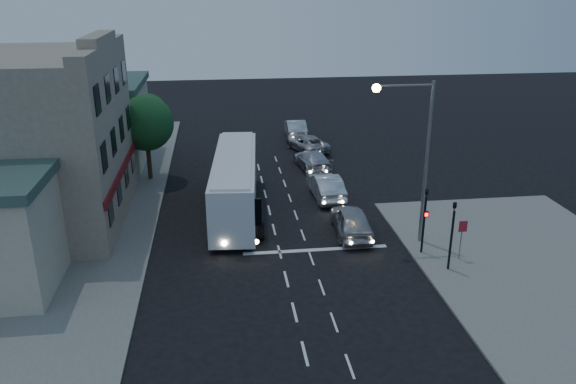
{
  "coord_description": "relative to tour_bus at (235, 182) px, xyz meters",
  "views": [
    {
      "loc": [
        -3.0,
        -25.37,
        13.91
      ],
      "look_at": [
        0.89,
        5.39,
        2.2
      ],
      "focal_mm": 35.0,
      "sensor_mm": 36.0,
      "label": 1
    }
  ],
  "objects": [
    {
      "name": "tour_bus",
      "position": [
        0.0,
        0.0,
        0.0
      ],
      "size": [
        3.45,
        12.36,
        3.75
      ],
      "rotation": [
        0.0,
        0.0,
        -0.08
      ],
      "color": "white",
      "rests_on": "ground"
    },
    {
      "name": "traffic_signal_main",
      "position": [
        9.73,
        -7.19,
        0.4
      ],
      "size": [
        0.25,
        0.35,
        4.1
      ],
      "color": "black",
      "rests_on": "sidewalk_near"
    },
    {
      "name": "streetlight",
      "position": [
        9.47,
        -5.76,
        3.71
      ],
      "size": [
        3.32,
        0.44,
        9.0
      ],
      "color": "slate",
      "rests_on": "sidewalk_near"
    },
    {
      "name": "sidewalk_near",
      "position": [
        15.13,
        -11.96,
        -1.97
      ],
      "size": [
        12.0,
        24.0,
        0.12
      ],
      "primitive_type": "cube",
      "color": "slate",
      "rests_on": "ground"
    },
    {
      "name": "ground",
      "position": [
        2.13,
        -7.96,
        -2.03
      ],
      "size": [
        120.0,
        120.0,
        0.0
      ],
      "primitive_type": "plane",
      "color": "black"
    },
    {
      "name": "sidewalk_far",
      "position": [
        -10.87,
        0.04,
        -1.97
      ],
      "size": [
        12.0,
        50.0,
        0.12
      ],
      "primitive_type": "cube",
      "color": "slate",
      "rests_on": "ground"
    },
    {
      "name": "main_building",
      "position": [
        -11.83,
        0.04,
        3.13
      ],
      "size": [
        10.12,
        12.0,
        11.0
      ],
      "color": "#81705D",
      "rests_on": "sidewalk_far"
    },
    {
      "name": "car_extra",
      "position": [
        6.32,
        17.78,
        -1.19
      ],
      "size": [
        1.95,
        5.14,
        1.67
      ],
      "primitive_type": "imported",
      "rotation": [
        0.0,
        0.0,
        3.11
      ],
      "color": "silver",
      "rests_on": "ground"
    },
    {
      "name": "traffic_signal_side",
      "position": [
        10.43,
        -9.16,
        0.4
      ],
      "size": [
        0.18,
        0.15,
        4.1
      ],
      "color": "black",
      "rests_on": "sidewalk_near"
    },
    {
      "name": "car_sedan_a",
      "position": [
        6.18,
        1.84,
        -1.2
      ],
      "size": [
        1.93,
        5.05,
        1.64
      ],
      "primitive_type": "imported",
      "rotation": [
        0.0,
        0.0,
        3.18
      ],
      "color": "silver",
      "rests_on": "ground"
    },
    {
      "name": "car_suv",
      "position": [
        6.54,
        -4.16,
        -1.19
      ],
      "size": [
        2.2,
        4.98,
        1.67
      ],
      "primitive_type": "imported",
      "rotation": [
        0.0,
        0.0,
        3.09
      ],
      "color": "#ACACAE",
      "rests_on": "ground"
    },
    {
      "name": "car_sedan_b",
      "position": [
        6.32,
        8.09,
        -1.29
      ],
      "size": [
        2.7,
        5.29,
        1.47
      ],
      "primitive_type": "imported",
      "rotation": [
        0.0,
        0.0,
        3.27
      ],
      "color": "#AEAFBB",
      "rests_on": "ground"
    },
    {
      "name": "regulatory_sign",
      "position": [
        11.43,
        -8.2,
        -0.43
      ],
      "size": [
        0.45,
        0.12,
        2.2
      ],
      "color": "slate",
      "rests_on": "sidewalk_near"
    },
    {
      "name": "low_building_north",
      "position": [
        -11.37,
        12.04,
        1.37
      ],
      "size": [
        9.4,
        9.4,
        6.5
      ],
      "color": "beige",
      "rests_on": "sidewalk_far"
    },
    {
      "name": "street_tree",
      "position": [
        -6.08,
        7.06,
        2.47
      ],
      "size": [
        4.0,
        4.0,
        6.2
      ],
      "color": "black",
      "rests_on": "sidewalk_far"
    },
    {
      "name": "car_sedan_c",
      "position": [
        6.7,
        13.07,
        -1.33
      ],
      "size": [
        3.73,
        5.47,
        1.39
      ],
      "primitive_type": "imported",
      "rotation": [
        0.0,
        0.0,
        3.45
      ],
      "color": "#A2A1A5",
      "rests_on": "ground"
    },
    {
      "name": "road_markings",
      "position": [
        3.41,
        -4.66,
        -2.02
      ],
      "size": [
        8.0,
        30.55,
        0.01
      ],
      "color": "silver",
      "rests_on": "ground"
    }
  ]
}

